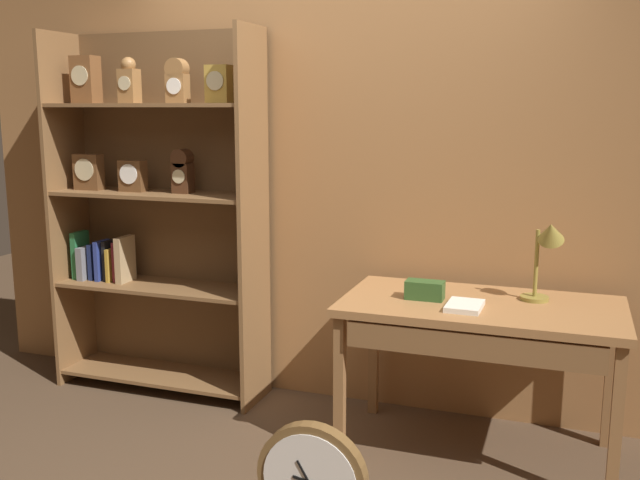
{
  "coord_description": "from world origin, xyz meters",
  "views": [
    {
      "loc": [
        1.24,
        -2.56,
        1.71
      ],
      "look_at": [
        0.07,
        0.74,
        1.06
      ],
      "focal_mm": 40.16,
      "sensor_mm": 36.0,
      "label": 1
    }
  ],
  "objects_px": {
    "open_repair_manual": "(465,306)",
    "desk_lamp": "(547,247)",
    "toolbox_small": "(425,290)",
    "bookshelf": "(155,212)",
    "workbench": "(480,321)"
  },
  "relations": [
    {
      "from": "workbench",
      "to": "toolbox_small",
      "type": "xyz_separation_m",
      "value": [
        -0.27,
        0.0,
        0.13
      ]
    },
    {
      "from": "bookshelf",
      "to": "toolbox_small",
      "type": "distance_m",
      "value": 1.75
    },
    {
      "from": "open_repair_manual",
      "to": "desk_lamp",
      "type": "bearing_deg",
      "value": 34.85
    },
    {
      "from": "desk_lamp",
      "to": "open_repair_manual",
      "type": "relative_size",
      "value": 1.93
    },
    {
      "from": "bookshelf",
      "to": "desk_lamp",
      "type": "xyz_separation_m",
      "value": [
        2.26,
        -0.17,
        -0.04
      ]
    },
    {
      "from": "desk_lamp",
      "to": "toolbox_small",
      "type": "bearing_deg",
      "value": -167.33
    },
    {
      "from": "desk_lamp",
      "to": "open_repair_manual",
      "type": "distance_m",
      "value": 0.49
    },
    {
      "from": "toolbox_small",
      "to": "open_repair_manual",
      "type": "xyz_separation_m",
      "value": [
        0.21,
        -0.1,
        -0.03
      ]
    },
    {
      "from": "bookshelf",
      "to": "desk_lamp",
      "type": "height_order",
      "value": "bookshelf"
    },
    {
      "from": "workbench",
      "to": "toolbox_small",
      "type": "relative_size",
      "value": 7.18
    },
    {
      "from": "desk_lamp",
      "to": "toolbox_small",
      "type": "relative_size",
      "value": 2.28
    },
    {
      "from": "open_repair_manual",
      "to": "toolbox_small",
      "type": "bearing_deg",
      "value": 155.22
    },
    {
      "from": "toolbox_small",
      "to": "open_repair_manual",
      "type": "bearing_deg",
      "value": -26.19
    },
    {
      "from": "bookshelf",
      "to": "open_repair_manual",
      "type": "xyz_separation_m",
      "value": [
        1.91,
        -0.4,
        -0.3
      ]
    },
    {
      "from": "workbench",
      "to": "toolbox_small",
      "type": "bearing_deg",
      "value": 179.78
    }
  ]
}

